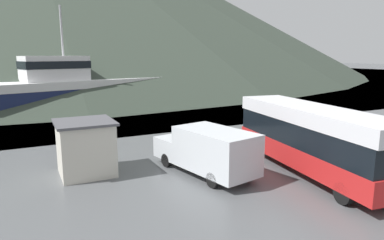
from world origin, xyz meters
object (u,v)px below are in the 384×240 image
(storage_bin, at_px, (348,143))
(small_boat, at_px, (56,101))
(delivery_van, at_px, (208,150))
(dock_kiosk, at_px, (86,147))
(tour_bus, at_px, (312,136))
(fishing_boat, at_px, (72,89))

(storage_bin, bearing_deg, small_boat, 114.13)
(delivery_van, bearing_deg, dock_kiosk, 141.93)
(tour_bus, bearing_deg, dock_kiosk, 162.38)
(delivery_van, relative_size, dock_kiosk, 2.20)
(fishing_boat, bearing_deg, dock_kiosk, -20.31)
(dock_kiosk, xyz_separation_m, small_boat, (1.00, 25.57, -0.83))
(small_boat, bearing_deg, delivery_van, -167.75)
(storage_bin, height_order, dock_kiosk, dock_kiosk)
(delivery_van, height_order, small_boat, delivery_van)
(dock_kiosk, bearing_deg, delivery_van, -26.93)
(tour_bus, bearing_deg, delivery_van, 163.72)
(fishing_boat, xyz_separation_m, dock_kiosk, (-2.25, -20.97, -0.91))
(storage_bin, bearing_deg, tour_bus, -164.28)
(fishing_boat, distance_m, dock_kiosk, 21.11)
(tour_bus, distance_m, dock_kiosk, 11.01)
(dock_kiosk, bearing_deg, fishing_boat, 83.87)
(fishing_boat, bearing_deg, delivery_van, -6.90)
(fishing_boat, distance_m, storage_bin, 27.31)
(fishing_boat, bearing_deg, small_boat, -178.91)
(delivery_van, bearing_deg, tour_bus, -35.59)
(fishing_boat, bearing_deg, storage_bin, 11.49)
(fishing_boat, relative_size, small_boat, 2.95)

